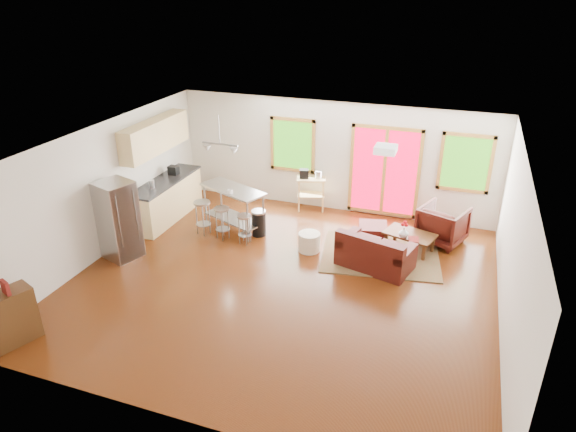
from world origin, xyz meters
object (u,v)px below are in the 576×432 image
(loveseat, at_px, (375,254))
(kitchen_cart, at_px, (310,182))
(coffee_table, at_px, (410,236))
(island, at_px, (233,201))
(ottoman, at_px, (373,233))
(refrigerator, at_px, (119,220))
(rug, at_px, (380,255))
(armchair, at_px, (443,223))

(loveseat, height_order, kitchen_cart, kitchen_cart)
(coffee_table, height_order, island, island)
(ottoman, distance_m, refrigerator, 5.16)
(ottoman, xyz_separation_m, kitchen_cart, (-1.74, 1.15, 0.50))
(island, distance_m, kitchen_cart, 2.02)
(rug, height_order, ottoman, ottoman)
(rug, relative_size, coffee_table, 2.06)
(armchair, xyz_separation_m, island, (-4.39, -0.87, 0.22))
(rug, xyz_separation_m, kitchen_cart, (-2.01, 1.69, 0.68))
(rug, height_order, armchair, armchair)
(ottoman, bearing_deg, coffee_table, -10.37)
(coffee_table, xyz_separation_m, island, (-3.80, -0.27, 0.33))
(coffee_table, xyz_separation_m, armchair, (0.59, 0.61, 0.11))
(coffee_table, bearing_deg, refrigerator, -158.39)
(kitchen_cart, bearing_deg, rug, -39.97)
(armchair, bearing_deg, island, 32.08)
(loveseat, height_order, armchair, armchair)
(ottoman, bearing_deg, island, -172.29)
(coffee_table, height_order, kitchen_cart, kitchen_cart)
(coffee_table, relative_size, ottoman, 1.92)
(coffee_table, height_order, ottoman, coffee_table)
(armchair, bearing_deg, loveseat, 73.96)
(armchair, xyz_separation_m, kitchen_cart, (-3.11, 0.69, 0.25))
(refrigerator, xyz_separation_m, island, (1.58, 1.87, -0.13))
(coffee_table, bearing_deg, kitchen_cart, 152.78)
(rug, distance_m, coffee_table, 0.72)
(rug, distance_m, kitchen_cart, 2.72)
(rug, height_order, coffee_table, coffee_table)
(ottoman, bearing_deg, rug, -62.93)
(coffee_table, relative_size, refrigerator, 0.71)
(refrigerator, height_order, kitchen_cart, refrigerator)
(rug, bearing_deg, refrigerator, -160.35)
(loveseat, xyz_separation_m, kitchen_cart, (-1.98, 2.20, 0.40))
(kitchen_cart, bearing_deg, island, -129.19)
(loveseat, bearing_deg, island, -176.43)
(armchair, height_order, refrigerator, refrigerator)
(loveseat, relative_size, kitchen_cart, 1.51)
(armchair, distance_m, island, 4.48)
(loveseat, relative_size, coffee_table, 1.37)
(kitchen_cart, bearing_deg, loveseat, -48.12)
(armchair, relative_size, island, 0.54)
(ottoman, xyz_separation_m, island, (-3.02, -0.41, 0.47))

